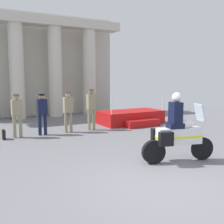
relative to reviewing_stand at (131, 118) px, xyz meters
name	(u,v)px	position (x,y,z in m)	size (l,w,h in m)	color
ground_plane	(163,185)	(-3.63, -6.85, -0.31)	(28.48, 28.48, 0.00)	slate
colonnade_backdrop	(34,61)	(-3.55, 4.90, 2.90)	(10.33, 1.65, 6.06)	beige
reviewing_stand	(131,118)	(0.00, 0.00, 0.00)	(3.09, 2.08, 1.54)	#B71414
officer_in_row_0	(17,112)	(-5.52, -0.55, 0.68)	(0.40, 0.25, 1.67)	gray
officer_in_row_1	(42,111)	(-4.56, -0.52, 0.66)	(0.40, 0.25, 1.65)	#141938
officer_in_row_2	(68,109)	(-3.47, -0.51, 0.69)	(0.40, 0.25, 1.69)	gray
officer_in_row_3	(91,106)	(-2.42, -0.52, 0.75)	(0.40, 0.25, 1.79)	gray
motorcycle_with_rider	(177,133)	(-2.27, -5.74, 0.49)	(2.05, 0.88, 1.90)	black
briefcase_on_ground	(4,135)	(-6.03, -0.60, -0.13)	(0.10, 0.32, 0.36)	black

